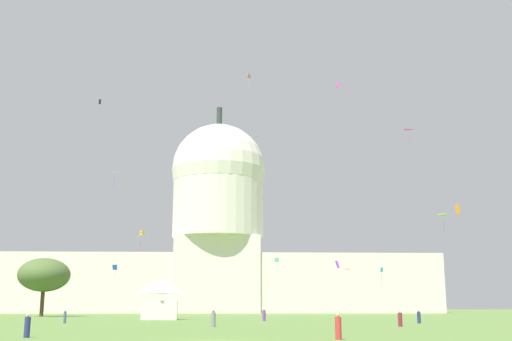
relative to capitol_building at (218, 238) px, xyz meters
name	(u,v)px	position (x,y,z in m)	size (l,w,h in m)	color
capitol_building	(218,238)	(0.00, 0.00, 0.00)	(138.20, 30.21, 66.55)	silver
event_tent	(160,299)	(-7.49, -96.23, -20.10)	(6.05, 4.59, 6.36)	white
tree_west_far	(44,275)	(-35.14, -64.58, -14.81)	(11.47, 11.54, 12.02)	#4C3823
person_maroon_deep_crowd	(400,319)	(21.65, -131.84, -22.54)	(0.63, 0.63, 1.68)	maroon
person_purple_aisle_center	(264,315)	(8.68, -105.83, -22.51)	(0.64, 0.64, 1.75)	#703D93
person_red_lawn_far_right	(338,328)	(10.53, -157.87, -22.55)	(0.57, 0.57, 1.64)	red
person_navy_front_center	(27,327)	(-10.37, -154.34, -22.56)	(0.53, 0.53, 1.62)	navy
person_navy_back_center	(419,317)	(27.40, -119.45, -22.55)	(0.53, 0.53, 1.66)	navy
person_grey_near_tree_west	(213,319)	(1.88, -131.66, -22.53)	(0.56, 0.56, 1.71)	gray
person_denim_back_left	(65,317)	(-17.07, -117.49, -22.52)	(0.44, 0.44, 1.68)	#3D5684
kite_green_mid	(115,176)	(-24.99, -45.36, 10.57)	(1.34, 1.18, 3.58)	green
kite_magenta_mid	(407,133)	(35.95, -89.73, 9.88)	(1.81, 1.10, 2.30)	#D1339E
kite_yellow_low	(142,238)	(-13.37, -77.59, -8.26)	(1.00, 1.56, 2.08)	yellow
kite_red_low	(347,270)	(32.86, -43.66, -12.47)	(1.57, 0.90, 0.27)	red
kite_orange_low	(458,209)	(40.74, -99.59, -5.71)	(0.56, 0.67, 1.52)	orange
kite_black_high	(100,102)	(-27.01, -57.87, 25.64)	(0.57, 0.72, 1.40)	black
kite_turquoise_low	(277,260)	(15.82, -37.91, -9.61)	(1.08, 1.10, 3.76)	teal
kite_white_low	(269,276)	(12.03, -64.63, -14.92)	(0.91, 1.28, 3.20)	white
kite_lime_low	(444,219)	(36.22, -105.78, -8.15)	(1.56, 1.46, 2.14)	#8CD133
kite_pink_high	(249,77)	(7.03, -86.03, 21.71)	(0.78, 0.90, 2.48)	pink
kite_blue_low	(115,268)	(-17.83, -79.65, -14.21)	(0.90, 0.44, 2.50)	blue
kite_cyan_low	(382,272)	(41.98, -41.46, -12.70)	(0.77, 0.56, 4.26)	#33BCDB
kite_violet_low	(337,264)	(23.40, -84.23, -13.70)	(0.90, 0.80, 1.38)	purple
kite_gold_mid	(142,233)	(-15.99, -57.59, -5.05)	(1.19, 1.19, 0.96)	gold
kite_green_mid_b	(256,136)	(8.63, -80.76, 11.50)	(0.38, 0.81, 0.77)	green
kite_magenta_high	(338,85)	(23.14, -91.03, 18.46)	(0.89, 1.06, 1.20)	#D1339E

